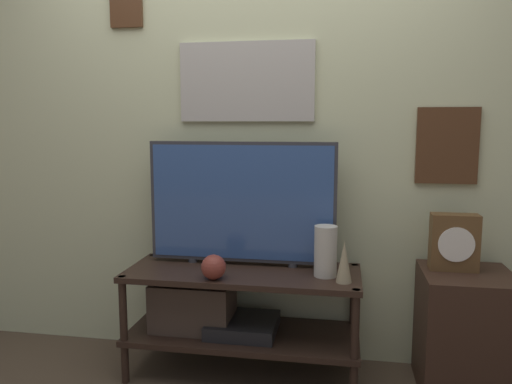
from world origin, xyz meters
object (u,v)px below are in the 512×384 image
(vase_round_glass, at_px, (214,267))
(vase_slim_bronze, at_px, (344,262))
(television, at_px, (242,202))
(mantel_clock, at_px, (454,242))
(vase_tall_ceramic, at_px, (326,251))

(vase_round_glass, bearing_deg, vase_slim_bronze, 5.71)
(television, height_order, mantel_clock, television)
(television, bearing_deg, vase_slim_bronze, -21.33)
(television, relative_size, vase_slim_bronze, 4.92)
(vase_slim_bronze, relative_size, vase_round_glass, 1.67)
(vase_slim_bronze, distance_m, vase_round_glass, 0.64)
(vase_round_glass, bearing_deg, vase_tall_ceramic, 15.39)
(mantel_clock, bearing_deg, vase_slim_bronze, -162.24)
(television, height_order, vase_tall_ceramic, television)
(television, xyz_separation_m, vase_tall_ceramic, (0.46, -0.13, -0.21))
(vase_slim_bronze, bearing_deg, television, 158.67)
(vase_tall_ceramic, xyz_separation_m, vase_slim_bronze, (0.09, -0.09, -0.03))
(television, xyz_separation_m, vase_slim_bronze, (0.55, -0.21, -0.24))
(vase_round_glass, bearing_deg, television, 72.87)
(television, xyz_separation_m, vase_round_glass, (-0.09, -0.28, -0.28))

